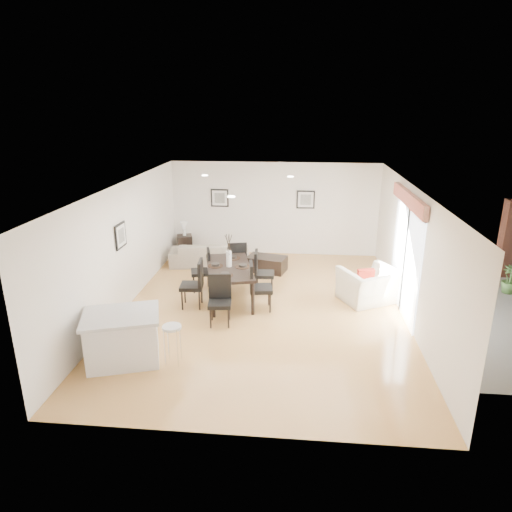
# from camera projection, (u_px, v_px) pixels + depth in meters

# --- Properties ---
(ground) EXTENTS (8.00, 8.00, 0.00)m
(ground) POSITION_uv_depth(u_px,v_px,m) (263.00, 309.00, 9.93)
(ground) COLOR tan
(ground) RESTS_ON ground
(wall_back) EXTENTS (6.00, 0.04, 2.70)m
(wall_back) POSITION_uv_depth(u_px,v_px,m) (274.00, 209.00, 13.28)
(wall_back) COLOR white
(wall_back) RESTS_ON ground
(wall_front) EXTENTS (6.00, 0.04, 2.70)m
(wall_front) POSITION_uv_depth(u_px,v_px,m) (237.00, 347.00, 5.73)
(wall_front) COLOR white
(wall_front) RESTS_ON ground
(wall_left) EXTENTS (0.04, 8.00, 2.70)m
(wall_left) POSITION_uv_depth(u_px,v_px,m) (124.00, 246.00, 9.78)
(wall_left) COLOR white
(wall_left) RESTS_ON ground
(wall_right) EXTENTS (0.04, 8.00, 2.70)m
(wall_right) POSITION_uv_depth(u_px,v_px,m) (411.00, 255.00, 9.23)
(wall_right) COLOR white
(wall_right) RESTS_ON ground
(ceiling) EXTENTS (6.00, 8.00, 0.02)m
(ceiling) POSITION_uv_depth(u_px,v_px,m) (264.00, 186.00, 9.08)
(ceiling) COLOR white
(ceiling) RESTS_ON wall_back
(sofa) EXTENTS (2.27, 1.17, 0.63)m
(sofa) POSITION_uv_depth(u_px,v_px,m) (210.00, 253.00, 12.65)
(sofa) COLOR #A19382
(sofa) RESTS_ON ground
(armchair) EXTENTS (1.53, 1.47, 0.77)m
(armchair) POSITION_uv_depth(u_px,v_px,m) (369.00, 286.00, 10.23)
(armchair) COLOR white
(armchair) RESTS_ON ground
(courtyard_plant_b) EXTENTS (0.40, 0.40, 0.67)m
(courtyard_plant_b) POSITION_uv_depth(u_px,v_px,m) (510.00, 280.00, 10.72)
(courtyard_plant_b) COLOR #43632A
(courtyard_plant_b) RESTS_ON ground
(dining_table) EXTENTS (1.38, 2.08, 0.79)m
(dining_table) POSITION_uv_depth(u_px,v_px,m) (229.00, 270.00, 10.25)
(dining_table) COLOR black
(dining_table) RESTS_ON ground
(dining_chair_wnear) EXTENTS (0.52, 0.52, 1.07)m
(dining_chair_wnear) POSITION_uv_depth(u_px,v_px,m) (196.00, 281.00, 9.90)
(dining_chair_wnear) COLOR black
(dining_chair_wnear) RESTS_ON ground
(dining_chair_wfar) EXTENTS (0.55, 0.55, 1.01)m
(dining_chair_wfar) POSITION_uv_depth(u_px,v_px,m) (204.00, 268.00, 10.83)
(dining_chair_wfar) COLOR black
(dining_chair_wfar) RESTS_ON ground
(dining_chair_enear) EXTENTS (0.54, 0.54, 1.07)m
(dining_chair_enear) POSITION_uv_depth(u_px,v_px,m) (257.00, 284.00, 9.76)
(dining_chair_enear) COLOR black
(dining_chair_enear) RESTS_ON ground
(dining_chair_efar) EXTENTS (0.47, 0.47, 1.02)m
(dining_chair_efar) POSITION_uv_depth(u_px,v_px,m) (261.00, 270.00, 10.68)
(dining_chair_efar) COLOR black
(dining_chair_efar) RESTS_ON ground
(dining_chair_head) EXTENTS (0.50, 0.50, 1.01)m
(dining_chair_head) POSITION_uv_depth(u_px,v_px,m) (220.00, 297.00, 9.18)
(dining_chair_head) COLOR black
(dining_chair_head) RESTS_ON ground
(dining_chair_foot) EXTENTS (0.55, 0.55, 1.02)m
(dining_chair_foot) POSITION_uv_depth(u_px,v_px,m) (237.00, 259.00, 11.41)
(dining_chair_foot) COLOR black
(dining_chair_foot) RESTS_ON ground
(vase) EXTENTS (0.98, 1.50, 0.76)m
(vase) POSITION_uv_depth(u_px,v_px,m) (229.00, 253.00, 10.12)
(vase) COLOR white
(vase) RESTS_ON dining_table
(coffee_table) EXTENTS (1.13, 0.84, 0.40)m
(coffee_table) POSITION_uv_depth(u_px,v_px,m) (267.00, 264.00, 12.17)
(coffee_table) COLOR black
(coffee_table) RESTS_ON ground
(side_table) EXTENTS (0.53, 0.53, 0.57)m
(side_table) POSITION_uv_depth(u_px,v_px,m) (185.00, 244.00, 13.57)
(side_table) COLOR black
(side_table) RESTS_ON ground
(table_lamp) EXTENTS (0.21, 0.21, 0.41)m
(table_lamp) POSITION_uv_depth(u_px,v_px,m) (184.00, 227.00, 13.39)
(table_lamp) COLOR white
(table_lamp) RESTS_ON side_table
(cushion) EXTENTS (0.39, 0.21, 0.37)m
(cushion) POSITION_uv_depth(u_px,v_px,m) (366.00, 277.00, 10.06)
(cushion) COLOR maroon
(cushion) RESTS_ON armchair
(kitchen_island) EXTENTS (1.50, 1.31, 0.89)m
(kitchen_island) POSITION_uv_depth(u_px,v_px,m) (123.00, 337.00, 7.82)
(kitchen_island) COLOR white
(kitchen_island) RESTS_ON ground
(bar_stool) EXTENTS (0.32, 0.32, 0.71)m
(bar_stool) POSITION_uv_depth(u_px,v_px,m) (172.00, 331.00, 7.69)
(bar_stool) COLOR silver
(bar_stool) RESTS_ON ground
(framed_print_back_left) EXTENTS (0.52, 0.04, 0.52)m
(framed_print_back_left) POSITION_uv_depth(u_px,v_px,m) (220.00, 198.00, 13.31)
(framed_print_back_left) COLOR black
(framed_print_back_left) RESTS_ON wall_back
(framed_print_back_right) EXTENTS (0.52, 0.04, 0.52)m
(framed_print_back_right) POSITION_uv_depth(u_px,v_px,m) (306.00, 200.00, 13.08)
(framed_print_back_right) COLOR black
(framed_print_back_right) RESTS_ON wall_back
(framed_print_left_wall) EXTENTS (0.04, 0.52, 0.52)m
(framed_print_left_wall) POSITION_uv_depth(u_px,v_px,m) (121.00, 236.00, 9.49)
(framed_print_left_wall) COLOR black
(framed_print_left_wall) RESTS_ON wall_left
(sliding_door) EXTENTS (0.12, 2.70, 2.57)m
(sliding_door) POSITION_uv_depth(u_px,v_px,m) (407.00, 236.00, 9.42)
(sliding_door) COLOR white
(sliding_door) RESTS_ON wall_right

